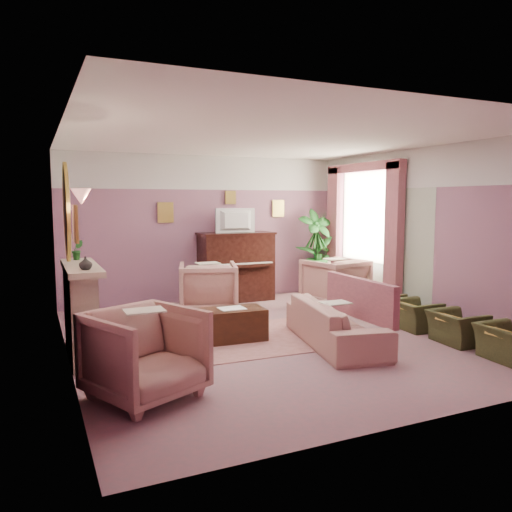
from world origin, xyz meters
name	(u,v)px	position (x,y,z in m)	size (l,w,h in m)	color
floor	(274,337)	(0.00, 0.00, 0.00)	(5.50, 6.00, 0.01)	gray
ceiling	(275,137)	(0.00, 0.00, 2.80)	(5.50, 6.00, 0.01)	white
wall_back	(206,229)	(0.00, 3.00, 1.40)	(5.50, 0.02, 2.80)	slate
wall_front	(431,264)	(0.00, -3.00, 1.40)	(5.50, 0.02, 2.80)	slate
wall_left	(65,247)	(-2.75, 0.00, 1.40)	(0.02, 6.00, 2.80)	slate
wall_right	(426,234)	(2.75, 0.00, 1.40)	(0.02, 6.00, 2.80)	slate
picture_rail_band	(205,173)	(0.00, 2.99, 2.47)	(5.50, 0.01, 0.65)	silver
stripe_panel	(375,247)	(2.73, 1.30, 1.07)	(0.01, 3.00, 2.15)	#A2AE9A
fireplace_surround	(80,313)	(-2.59, 0.20, 0.55)	(0.30, 1.40, 1.10)	tan
fireplace_inset	(89,324)	(-2.49, 0.20, 0.40)	(0.18, 0.72, 0.68)	black
fire_ember	(93,338)	(-2.45, 0.20, 0.22)	(0.06, 0.54, 0.10)	#FF6035
mantel_shelf	(81,268)	(-2.56, 0.20, 1.12)	(0.40, 1.55, 0.07)	tan
hearth	(98,353)	(-2.39, 0.20, 0.01)	(0.55, 1.50, 0.02)	tan
mirror_frame	(67,212)	(-2.70, 0.20, 1.80)	(0.04, 0.72, 1.20)	gold
mirror_glass	(69,212)	(-2.67, 0.20, 1.80)	(0.01, 0.60, 1.06)	silver
sconce_shade	(81,197)	(-2.62, -0.85, 1.98)	(0.20, 0.20, 0.16)	#E29079
piano	(236,267)	(0.50, 2.68, 0.65)	(1.40, 0.60, 1.30)	black
piano_keyshelf	(243,266)	(0.50, 2.33, 0.72)	(1.30, 0.12, 0.06)	black
piano_keys	(243,264)	(0.50, 2.33, 0.76)	(1.20, 0.08, 0.02)	white
piano_top	(236,233)	(0.50, 2.68, 1.31)	(1.45, 0.65, 0.04)	black
television	(237,218)	(0.50, 2.63, 1.60)	(0.80, 0.12, 0.48)	black
print_back_left	(166,212)	(-0.80, 2.96, 1.72)	(0.30, 0.03, 0.38)	gold
print_back_right	(278,208)	(1.55, 2.96, 1.78)	(0.26, 0.03, 0.34)	gold
print_back_mid	(230,198)	(0.50, 2.96, 2.00)	(0.22, 0.03, 0.26)	gold
print_left_wall	(76,224)	(-2.71, -1.20, 1.72)	(0.03, 0.28, 0.36)	gold
window_blind	(366,213)	(2.70, 1.55, 1.70)	(0.03, 1.40, 1.80)	beige
curtain_left	(394,238)	(2.62, 0.63, 1.30)	(0.16, 0.34, 2.60)	#8F4B56
curtain_right	(335,232)	(2.62, 2.47, 1.30)	(0.16, 0.34, 2.60)	#8F4B56
pelmet	(363,167)	(2.62, 1.55, 2.56)	(0.16, 2.20, 0.16)	#8F4B56
mantel_plant	(77,250)	(-2.55, 0.75, 1.29)	(0.16, 0.16, 0.28)	#19521B
mantel_vase	(86,263)	(-2.55, -0.30, 1.23)	(0.16, 0.16, 0.16)	silver
area_rug	(237,340)	(-0.54, 0.05, 0.01)	(2.50, 1.80, 0.01)	#A56866
coffee_table	(229,325)	(-0.66, 0.09, 0.23)	(1.00, 0.50, 0.45)	#341B0E
table_paper	(232,308)	(-0.61, 0.09, 0.46)	(0.35, 0.28, 0.01)	white
sofa	(335,315)	(0.59, -0.66, 0.40)	(0.67, 2.00, 0.81)	tan
sofa_throw	(360,298)	(0.99, -0.66, 0.60)	(0.10, 1.51, 0.56)	#8F4B56
floral_armchair_left	(208,285)	(-0.38, 1.79, 0.49)	(0.95, 0.95, 0.99)	tan
floral_armchair_right	(335,280)	(1.94, 1.41, 0.49)	(0.95, 0.95, 0.99)	tan
floral_armchair_front	(145,349)	(-2.13, -1.47, 0.49)	(0.95, 0.95, 0.99)	tan
olive_chair_a	(510,337)	(2.14, -2.12, 0.29)	(0.47, 0.67, 0.58)	#383E1F
olive_chair_b	(457,322)	(2.14, -1.30, 0.29)	(0.47, 0.67, 0.58)	#383E1F
olive_chair_c	(415,310)	(2.14, -0.48, 0.29)	(0.47, 0.67, 0.58)	#383E1F
olive_chair_d	(380,300)	(2.14, 0.34, 0.29)	(0.47, 0.67, 0.58)	#383E1F
side_table	(318,277)	(2.34, 2.64, 0.35)	(0.52, 0.52, 0.70)	beige
side_plant_big	(318,252)	(2.34, 2.64, 0.87)	(0.30, 0.30, 0.34)	#19521B
side_plant_small	(326,254)	(2.46, 2.54, 0.84)	(0.16, 0.16, 0.28)	#19521B
palm_pot	(316,287)	(2.19, 2.50, 0.17)	(0.34, 0.34, 0.34)	#986749
palm_plant	(316,244)	(2.19, 2.50, 1.06)	(0.76, 0.76, 1.44)	#19521B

